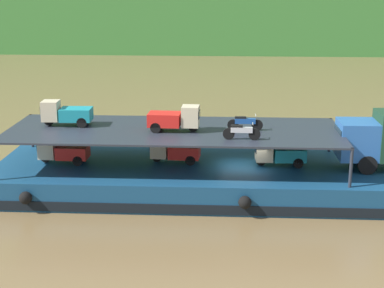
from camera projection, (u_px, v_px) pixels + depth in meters
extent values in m
plane|color=brown|center=(243.00, 192.00, 33.50)|extent=(400.00, 400.00, 0.00)
cube|color=navy|center=(243.00, 179.00, 33.30)|extent=(27.20, 7.39, 1.50)
cube|color=black|center=(245.00, 211.00, 29.83)|extent=(26.66, 0.06, 0.50)
sphere|color=black|center=(26.00, 198.00, 30.15)|extent=(0.65, 0.65, 0.65)
sphere|color=black|center=(245.00, 202.00, 29.53)|extent=(0.65, 0.65, 0.65)
cube|color=#285BA3|center=(357.00, 140.00, 32.30)|extent=(2.03, 2.21, 2.00)
cube|color=#192833|center=(338.00, 133.00, 32.25)|extent=(0.08, 1.84, 0.60)
cylinder|color=black|center=(359.00, 154.00, 33.54)|extent=(1.00, 0.29, 1.00)
cylinder|color=black|center=(367.00, 165.00, 31.60)|extent=(1.00, 0.29, 1.00)
cylinder|color=#232833|center=(330.00, 135.00, 35.65)|extent=(0.16, 0.16, 2.00)
cylinder|color=#232833|center=(351.00, 168.00, 29.46)|extent=(0.16, 0.16, 2.00)
cylinder|color=#232833|center=(32.00, 131.00, 36.66)|extent=(0.16, 0.16, 2.00)
cube|color=#232833|center=(174.00, 130.00, 32.81)|extent=(18.00, 6.59, 0.10)
cube|color=red|center=(73.00, 152.00, 33.50)|extent=(1.72, 1.23, 0.70)
cube|color=beige|center=(48.00, 148.00, 33.55)|extent=(0.92, 1.02, 1.10)
cube|color=#19232D|center=(39.00, 146.00, 33.55)|extent=(0.05, 0.85, 0.38)
cylinder|color=black|center=(46.00, 157.00, 33.70)|extent=(0.56, 0.15, 0.56)
cylinder|color=black|center=(83.00, 156.00, 34.07)|extent=(0.56, 0.15, 0.56)
cylinder|color=black|center=(78.00, 161.00, 33.05)|extent=(0.56, 0.15, 0.56)
cube|color=red|center=(184.00, 152.00, 33.59)|extent=(1.76, 1.29, 0.70)
cube|color=#C6B793|center=(159.00, 147.00, 33.70)|extent=(0.95, 1.05, 1.10)
cube|color=#19232D|center=(151.00, 145.00, 33.72)|extent=(0.09, 0.85, 0.38)
cylinder|color=black|center=(157.00, 157.00, 33.86)|extent=(0.57, 0.17, 0.56)
cylinder|color=black|center=(193.00, 155.00, 34.15)|extent=(0.57, 0.17, 0.56)
cylinder|color=black|center=(190.00, 161.00, 33.13)|extent=(0.57, 0.17, 0.56)
cube|color=teal|center=(290.00, 154.00, 33.09)|extent=(1.76, 1.29, 0.70)
cube|color=#C6B793|center=(264.00, 151.00, 33.04)|extent=(0.95, 1.05, 1.10)
cube|color=#19232D|center=(255.00, 149.00, 33.01)|extent=(0.09, 0.85, 0.38)
cylinder|color=black|center=(261.00, 160.00, 33.19)|extent=(0.57, 0.17, 0.56)
cylinder|color=black|center=(295.00, 158.00, 33.69)|extent=(0.57, 0.17, 0.56)
cylinder|color=black|center=(298.00, 163.00, 32.67)|extent=(0.57, 0.17, 0.56)
cube|color=teal|center=(76.00, 114.00, 33.53)|extent=(1.74, 1.25, 0.70)
cube|color=#C6B793|center=(51.00, 111.00, 33.52)|extent=(0.93, 1.03, 1.10)
cube|color=#19232D|center=(42.00, 109.00, 33.50)|extent=(0.07, 0.85, 0.38)
cylinder|color=black|center=(49.00, 120.00, 33.67)|extent=(0.56, 0.16, 0.56)
cylinder|color=black|center=(86.00, 118.00, 34.13)|extent=(0.56, 0.16, 0.56)
cylinder|color=black|center=(82.00, 123.00, 33.10)|extent=(0.56, 0.16, 0.56)
cube|color=red|center=(164.00, 119.00, 32.35)|extent=(1.75, 1.27, 0.70)
cube|color=#C6B793|center=(190.00, 116.00, 32.16)|extent=(0.94, 1.04, 1.10)
cube|color=#19232D|center=(199.00, 114.00, 32.09)|extent=(0.07, 0.85, 0.38)
cylinder|color=black|center=(193.00, 126.00, 32.29)|extent=(0.57, 0.16, 0.56)
cylinder|color=black|center=(156.00, 128.00, 31.97)|extent=(0.57, 0.16, 0.56)
cylinder|color=black|center=(159.00, 123.00, 32.99)|extent=(0.57, 0.16, 0.56)
cylinder|color=black|center=(254.00, 134.00, 30.55)|extent=(0.60, 0.12, 0.60)
cylinder|color=black|center=(229.00, 134.00, 30.67)|extent=(0.60, 0.12, 0.60)
cube|color=#B7B7BC|center=(242.00, 130.00, 30.55)|extent=(1.11, 0.24, 0.28)
cube|color=black|center=(237.00, 126.00, 30.53)|extent=(0.61, 0.22, 0.12)
cylinder|color=#B2B2B7|center=(253.00, 124.00, 30.42)|extent=(0.06, 0.55, 0.04)
cylinder|color=black|center=(257.00, 125.00, 32.48)|extent=(0.60, 0.11, 0.60)
cylinder|color=black|center=(233.00, 125.00, 32.53)|extent=(0.60, 0.11, 0.60)
cube|color=#1E4C99|center=(245.00, 121.00, 32.44)|extent=(1.10, 0.22, 0.28)
cube|color=black|center=(241.00, 118.00, 32.41)|extent=(0.60, 0.21, 0.12)
cylinder|color=#B2B2B7|center=(256.00, 115.00, 32.34)|extent=(0.05, 0.55, 0.04)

